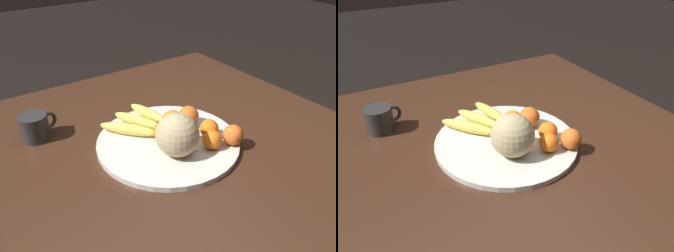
% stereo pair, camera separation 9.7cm
% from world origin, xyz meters
% --- Properties ---
extents(kitchen_table, '(1.20, 1.17, 0.75)m').
position_xyz_m(kitchen_table, '(0.00, 0.00, 0.66)').
color(kitchen_table, '#3D2316').
rests_on(kitchen_table, ground_plane).
extents(fruit_bowl, '(0.45, 0.45, 0.02)m').
position_xyz_m(fruit_bowl, '(0.03, -0.05, 0.76)').
color(fruit_bowl, silver).
rests_on(fruit_bowl, kitchen_table).
extents(melon, '(0.13, 0.13, 0.13)m').
position_xyz_m(melon, '(0.11, -0.07, 0.84)').
color(melon, tan).
rests_on(melon, fruit_bowl).
extents(banana_bunch, '(0.23, 0.22, 0.04)m').
position_xyz_m(banana_bunch, '(-0.09, -0.09, 0.79)').
color(banana_bunch, brown).
rests_on(banana_bunch, fruit_bowl).
extents(orange_front_left, '(0.07, 0.07, 0.07)m').
position_xyz_m(orange_front_left, '(-0.00, -0.01, 0.81)').
color(orange_front_left, orange).
rests_on(orange_front_left, fruit_bowl).
extents(orange_front_right, '(0.07, 0.07, 0.07)m').
position_xyz_m(orange_front_right, '(0.00, 0.05, 0.81)').
color(orange_front_right, orange).
rests_on(orange_front_right, fruit_bowl).
extents(orange_mid_center, '(0.06, 0.06, 0.06)m').
position_xyz_m(orange_mid_center, '(0.15, 0.03, 0.80)').
color(orange_mid_center, orange).
rests_on(orange_mid_center, fruit_bowl).
extents(orange_back_left, '(0.06, 0.06, 0.06)m').
position_xyz_m(orange_back_left, '(0.10, 0.06, 0.80)').
color(orange_back_left, orange).
rests_on(orange_back_left, fruit_bowl).
extents(orange_back_right, '(0.06, 0.06, 0.06)m').
position_xyz_m(orange_back_right, '(0.17, 0.10, 0.80)').
color(orange_back_right, orange).
rests_on(orange_back_right, fruit_bowl).
extents(orange_top_small, '(0.06, 0.06, 0.06)m').
position_xyz_m(orange_top_small, '(0.02, -0.07, 0.80)').
color(orange_top_small, orange).
rests_on(orange_top_small, fruit_bowl).
extents(produce_tag, '(0.08, 0.04, 0.00)m').
position_xyz_m(produce_tag, '(0.10, -0.02, 0.77)').
color(produce_tag, white).
rests_on(produce_tag, fruit_bowl).
extents(ceramic_mug, '(0.09, 0.12, 0.09)m').
position_xyz_m(ceramic_mug, '(-0.24, -0.39, 0.80)').
color(ceramic_mug, '#2D2D2D').
rests_on(ceramic_mug, kitchen_table).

